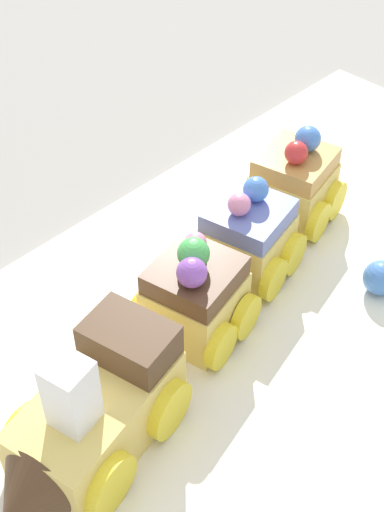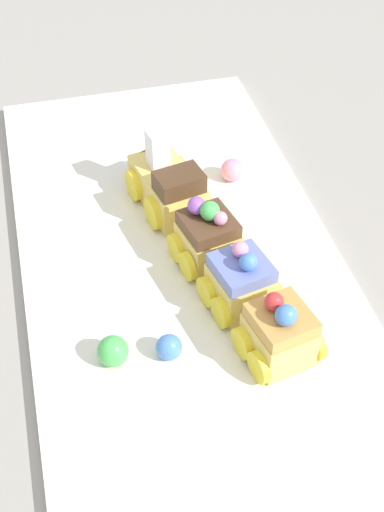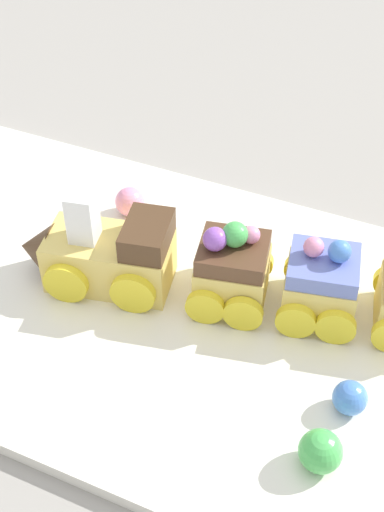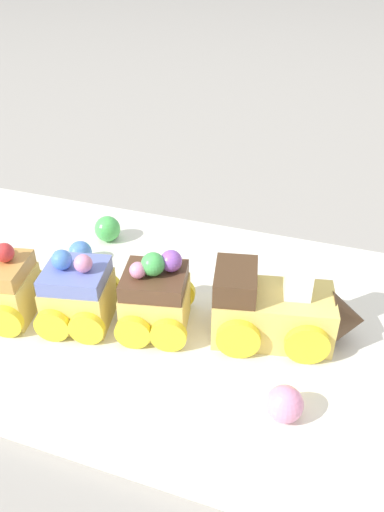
{
  "view_description": "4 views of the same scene",
  "coord_description": "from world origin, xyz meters",
  "px_view_note": "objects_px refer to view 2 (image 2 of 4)",
  "views": [
    {
      "loc": [
        0.23,
        0.2,
        0.38
      ],
      "look_at": [
        -0.01,
        -0.04,
        0.07
      ],
      "focal_mm": 50.0,
      "sensor_mm": 36.0,
      "label": 1
    },
    {
      "loc": [
        -0.53,
        0.12,
        0.55
      ],
      "look_at": [
        -0.03,
        -0.0,
        0.05
      ],
      "focal_mm": 50.0,
      "sensor_mm": 36.0,
      "label": 2
    },
    {
      "loc": [
        -0.14,
        0.36,
        0.44
      ],
      "look_at": [
        0.04,
        -0.03,
        0.05
      ],
      "focal_mm": 50.0,
      "sensor_mm": 36.0,
      "label": 3
    },
    {
      "loc": [
        0.15,
        -0.35,
        0.32
      ],
      "look_at": [
        0.02,
        0.02,
        0.06
      ],
      "focal_mm": 35.0,
      "sensor_mm": 36.0,
      "label": 4
    }
  ],
  "objects_px": {
    "gumball_pink": "(232,170)",
    "cake_car_blueberry": "(241,284)",
    "gumball_blue": "(169,347)",
    "cake_train_locomotive": "(164,182)",
    "cake_car_chocolate": "(208,238)",
    "cake_car_caramel": "(279,335)",
    "gumball_green": "(113,351)"
  },
  "relations": [
    {
      "from": "cake_car_blueberry",
      "to": "gumball_green",
      "type": "xyz_separation_m",
      "value": [
        -0.04,
        0.14,
        -0.01
      ]
    },
    {
      "from": "cake_car_chocolate",
      "to": "gumball_pink",
      "type": "distance_m",
      "value": 0.14
    },
    {
      "from": "gumball_blue",
      "to": "cake_car_chocolate",
      "type": "bearing_deg",
      "value": -30.08
    },
    {
      "from": "cake_car_blueberry",
      "to": "gumball_blue",
      "type": "height_order",
      "value": "cake_car_blueberry"
    },
    {
      "from": "cake_train_locomotive",
      "to": "gumball_pink",
      "type": "relative_size",
      "value": 4.92
    },
    {
      "from": "gumball_green",
      "to": "gumball_pink",
      "type": "distance_m",
      "value": 0.3
    },
    {
      "from": "cake_train_locomotive",
      "to": "cake_car_caramel",
      "type": "bearing_deg",
      "value": 179.95
    },
    {
      "from": "gumball_green",
      "to": "gumball_blue",
      "type": "height_order",
      "value": "gumball_green"
    },
    {
      "from": "cake_car_caramel",
      "to": "gumball_pink",
      "type": "relative_size",
      "value": 2.83
    },
    {
      "from": "gumball_green",
      "to": "cake_car_caramel",
      "type": "bearing_deg",
      "value": -101.22
    },
    {
      "from": "cake_car_chocolate",
      "to": "cake_car_caramel",
      "type": "relative_size",
      "value": 1.0
    },
    {
      "from": "cake_car_blueberry",
      "to": "gumball_pink",
      "type": "xyz_separation_m",
      "value": [
        0.2,
        -0.05,
        -0.01
      ]
    },
    {
      "from": "cake_car_chocolate",
      "to": "cake_car_blueberry",
      "type": "relative_size",
      "value": 1.0
    },
    {
      "from": "gumball_pink",
      "to": "cake_car_chocolate",
      "type": "bearing_deg",
      "value": 153.01
    },
    {
      "from": "gumball_pink",
      "to": "cake_car_caramel",
      "type": "bearing_deg",
      "value": 172.72
    },
    {
      "from": "gumball_pink",
      "to": "cake_car_blueberry",
      "type": "bearing_deg",
      "value": 165.9
    },
    {
      "from": "cake_train_locomotive",
      "to": "cake_car_caramel",
      "type": "distance_m",
      "value": 0.26
    },
    {
      "from": "gumball_blue",
      "to": "cake_car_blueberry",
      "type": "bearing_deg",
      "value": -60.03
    },
    {
      "from": "cake_car_chocolate",
      "to": "gumball_blue",
      "type": "xyz_separation_m",
      "value": [
        -0.12,
        0.07,
        -0.02
      ]
    },
    {
      "from": "cake_train_locomotive",
      "to": "cake_car_caramel",
      "type": "xyz_separation_m",
      "value": [
        -0.25,
        -0.05,
        0.0
      ]
    },
    {
      "from": "gumball_blue",
      "to": "gumball_pink",
      "type": "xyz_separation_m",
      "value": [
        0.25,
        -0.13,
        0.0
      ]
    },
    {
      "from": "cake_car_chocolate",
      "to": "cake_car_caramel",
      "type": "height_order",
      "value": "cake_car_chocolate"
    },
    {
      "from": "cake_train_locomotive",
      "to": "gumball_green",
      "type": "relative_size",
      "value": 4.61
    },
    {
      "from": "cake_train_locomotive",
      "to": "cake_car_chocolate",
      "type": "bearing_deg",
      "value": 179.97
    },
    {
      "from": "cake_car_caramel",
      "to": "gumball_pink",
      "type": "xyz_separation_m",
      "value": [
        0.27,
        -0.03,
        -0.02
      ]
    },
    {
      "from": "cake_car_chocolate",
      "to": "gumball_pink",
      "type": "bearing_deg",
      "value": -39.13
    },
    {
      "from": "cake_car_caramel",
      "to": "gumball_green",
      "type": "bearing_deg",
      "value": 66.64
    },
    {
      "from": "cake_train_locomotive",
      "to": "cake_car_caramel",
      "type": "height_order",
      "value": "cake_train_locomotive"
    },
    {
      "from": "cake_train_locomotive",
      "to": "cake_car_chocolate",
      "type": "distance_m",
      "value": 0.11
    },
    {
      "from": "cake_train_locomotive",
      "to": "gumball_pink",
      "type": "height_order",
      "value": "cake_train_locomotive"
    },
    {
      "from": "cake_car_blueberry",
      "to": "gumball_pink",
      "type": "bearing_deg",
      "value": -26.24
    },
    {
      "from": "gumball_blue",
      "to": "cake_train_locomotive",
      "type": "bearing_deg",
      "value": -11.38
    }
  ]
}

